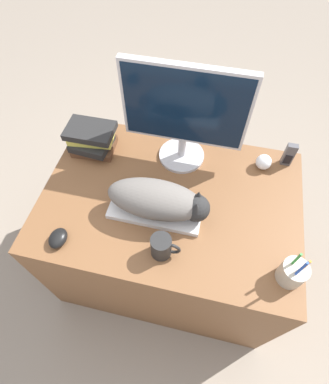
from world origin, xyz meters
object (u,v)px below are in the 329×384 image
(computer_mouse, at_px, (58,238))
(pen_cup, at_px, (293,273))
(cat, at_px, (160,200))
(keyboard, at_px, (156,210))
(monitor, at_px, (185,112))
(baseball, at_px, (264,162))
(book_stack, at_px, (92,139))
(coffee_mug, at_px, (162,247))
(phone, at_px, (289,155))

(computer_mouse, relative_size, pen_cup, 0.45)
(cat, height_order, pen_cup, pen_cup)
(keyboard, distance_m, cat, 0.08)
(monitor, xyz_separation_m, computer_mouse, (-0.38, -0.53, -0.25))
(monitor, distance_m, baseball, 0.44)
(cat, distance_m, computer_mouse, 0.42)
(cat, height_order, monitor, monitor)
(pen_cup, distance_m, book_stack, 1.01)
(coffee_mug, bearing_deg, book_stack, 134.59)
(baseball, bearing_deg, pen_cup, -76.85)
(cat, height_order, computer_mouse, cat)
(keyboard, xyz_separation_m, phone, (0.53, 0.39, 0.05))
(phone, bearing_deg, monitor, -171.74)
(cat, distance_m, monitor, 0.37)
(keyboard, height_order, coffee_mug, coffee_mug)
(book_stack, bearing_deg, phone, 7.17)
(cat, height_order, book_stack, cat)
(baseball, height_order, book_stack, book_stack)
(computer_mouse, distance_m, baseball, 0.94)
(keyboard, height_order, pen_cup, pen_cup)
(monitor, height_order, phone, monitor)
(computer_mouse, relative_size, baseball, 1.25)
(coffee_mug, height_order, pen_cup, pen_cup)
(book_stack, bearing_deg, baseball, 4.78)
(monitor, distance_m, coffee_mug, 0.54)
(keyboard, relative_size, computer_mouse, 4.35)
(baseball, distance_m, book_stack, 0.80)
(computer_mouse, relative_size, book_stack, 0.40)
(baseball, bearing_deg, computer_mouse, -143.77)
(keyboard, relative_size, baseball, 5.46)
(keyboard, bearing_deg, computer_mouse, -147.52)
(phone, bearing_deg, computer_mouse, -145.07)
(keyboard, height_order, cat, cat)
(coffee_mug, xyz_separation_m, book_stack, (-0.44, 0.45, 0.02))
(monitor, bearing_deg, baseball, 3.48)
(phone, relative_size, book_stack, 0.55)
(keyboard, distance_m, phone, 0.65)
(computer_mouse, xyz_separation_m, pen_cup, (0.88, 0.05, 0.03))
(cat, xyz_separation_m, coffee_mug, (0.05, -0.17, -0.04))
(monitor, height_order, computer_mouse, monitor)
(cat, bearing_deg, monitor, 85.32)
(cat, distance_m, book_stack, 0.48)
(coffee_mug, height_order, phone, phone)
(keyboard, relative_size, cat, 0.93)
(coffee_mug, bearing_deg, pen_cup, 0.96)
(monitor, distance_m, computer_mouse, 0.70)
(keyboard, bearing_deg, cat, 0.00)
(baseball, bearing_deg, coffee_mug, -124.64)
(cat, distance_m, pen_cup, 0.54)
(computer_mouse, bearing_deg, phone, 34.93)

